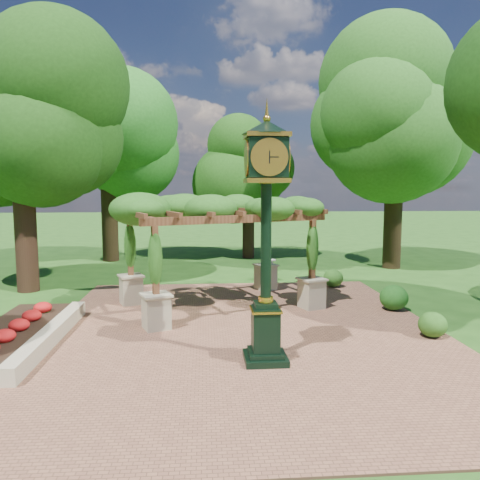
{
  "coord_description": "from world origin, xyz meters",
  "views": [
    {
      "loc": [
        -0.97,
        -10.41,
        3.66
      ],
      "look_at": [
        0.0,
        2.5,
        2.2
      ],
      "focal_mm": 35.0,
      "sensor_mm": 36.0,
      "label": 1
    }
  ],
  "objects": [
    {
      "name": "ground",
      "position": [
        0.0,
        0.0,
        0.0
      ],
      "size": [
        120.0,
        120.0,
        0.0
      ],
      "primitive_type": "plane",
      "color": "#1E4714",
      "rests_on": "ground"
    },
    {
      "name": "brick_plaza",
      "position": [
        0.0,
        1.0,
        0.02
      ],
      "size": [
        10.0,
        12.0,
        0.04
      ],
      "primitive_type": "cube",
      "color": "brown",
      "rests_on": "ground"
    },
    {
      "name": "border_wall",
      "position": [
        -4.6,
        0.5,
        0.2
      ],
      "size": [
        0.35,
        5.0,
        0.4
      ],
      "primitive_type": "cube",
      "color": "#C6B793",
      "rests_on": "ground"
    },
    {
      "name": "flower_bed",
      "position": [
        -5.5,
        0.5,
        0.18
      ],
      "size": [
        1.5,
        5.0,
        0.36
      ],
      "primitive_type": "cube",
      "color": "red",
      "rests_on": "ground"
    },
    {
      "name": "pedestal_clock",
      "position": [
        0.27,
        -1.04,
        3.01
      ],
      "size": [
        1.0,
        1.0,
        5.05
      ],
      "rotation": [
        0.0,
        0.0,
        0.01
      ],
      "color": "black",
      "rests_on": "brick_plaza"
    },
    {
      "name": "pergola",
      "position": [
        -0.54,
        3.66,
        2.87
      ],
      "size": [
        6.43,
        5.24,
        3.5
      ],
      "rotation": [
        0.0,
        0.0,
        0.37
      ],
      "color": "tan",
      "rests_on": "brick_plaza"
    },
    {
      "name": "sundial",
      "position": [
        1.55,
        7.47,
        0.38
      ],
      "size": [
        0.63,
        0.63,
        0.87
      ],
      "rotation": [
        0.0,
        0.0,
        -0.39
      ],
      "color": "gray",
      "rests_on": "ground"
    },
    {
      "name": "shrub_front",
      "position": [
        4.52,
        0.24,
        0.35
      ],
      "size": [
        0.72,
        0.72,
        0.62
      ],
      "primitive_type": "ellipsoid",
      "rotation": [
        0.0,
        0.0,
        -0.05
      ],
      "color": "#255217",
      "rests_on": "brick_plaza"
    },
    {
      "name": "shrub_mid",
      "position": [
        4.6,
        2.77,
        0.41
      ],
      "size": [
        0.97,
        0.97,
        0.75
      ],
      "primitive_type": "ellipsoid",
      "rotation": [
        0.0,
        0.0,
        -0.2
      ],
      "color": "#1B4D15",
      "rests_on": "brick_plaza"
    },
    {
      "name": "shrub_back",
      "position": [
        3.69,
        6.09,
        0.36
      ],
      "size": [
        0.82,
        0.82,
        0.65
      ],
      "primitive_type": "ellipsoid",
      "rotation": [
        0.0,
        0.0,
        0.15
      ],
      "color": "#295B1A",
      "rests_on": "brick_plaza"
    },
    {
      "name": "tree_west_near",
      "position": [
        -7.24,
        6.39,
        6.35
      ],
      "size": [
        5.18,
        5.18,
        9.23
      ],
      "color": "#351F15",
      "rests_on": "ground"
    },
    {
      "name": "tree_west_far",
      "position": [
        -5.7,
        13.24,
        6.73
      ],
      "size": [
        4.89,
        4.89,
        9.81
      ],
      "color": "black",
      "rests_on": "ground"
    },
    {
      "name": "tree_north",
      "position": [
        1.28,
        13.68,
        4.84
      ],
      "size": [
        3.82,
        3.82,
        7.06
      ],
      "color": "#301D13",
      "rests_on": "ground"
    },
    {
      "name": "tree_east_far",
      "position": [
        7.52,
        10.13,
        7.38
      ],
      "size": [
        5.83,
        5.83,
        10.72
      ],
      "color": "black",
      "rests_on": "ground"
    }
  ]
}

